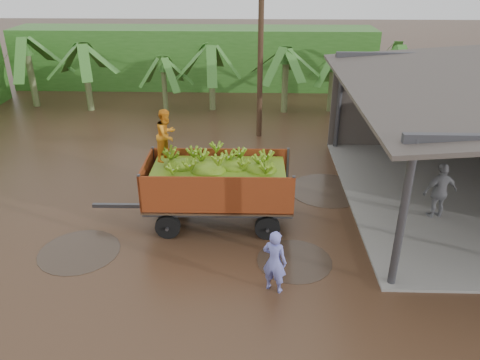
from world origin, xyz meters
The scene contains 7 objects.
ground centered at (0.00, 0.00, 0.00)m, with size 100.00×100.00×0.00m, color black.
hedge_north centered at (-2.00, 16.00, 1.80)m, with size 22.00×3.00×3.60m, color #2D661E.
banana_trailer centered at (0.65, -0.71, 1.35)m, with size 6.20×2.20×3.63m.
man_blue centered at (2.28, -3.98, 0.86)m, with size 0.63×0.41×1.72m, color #7074CC.
man_grey centered at (7.57, -0.29, 0.96)m, with size 1.12×0.47×1.92m, color gray.
utility_pole centered at (1.98, 7.09, 4.17)m, with size 1.20×0.24×8.23m.
banana_plants centered at (-5.76, 6.15, 1.76)m, with size 24.36×21.45×3.86m.
Camera 1 is at (1.73, -13.43, 7.66)m, focal length 35.00 mm.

